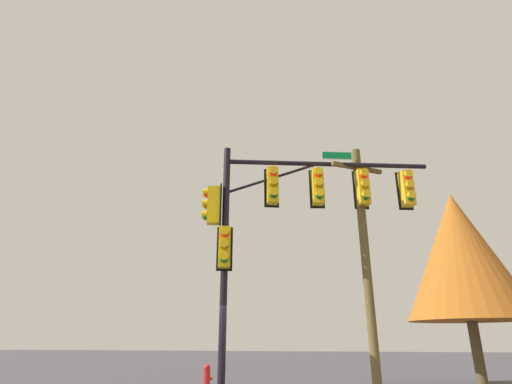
# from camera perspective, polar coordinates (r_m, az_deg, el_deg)

# --- Properties ---
(signal_pole_assembly) EXTENTS (6.60, 2.50, 7.13)m
(signal_pole_assembly) POSITION_cam_1_polar(r_m,az_deg,el_deg) (11.88, 4.72, -2.44)
(signal_pole_assembly) COLOR black
(signal_pole_assembly) RESTS_ON ground_plane
(utility_pole) EXTENTS (1.54, 1.14, 7.28)m
(utility_pole) POSITION_cam_1_polar(r_m,az_deg,el_deg) (12.26, 15.10, -9.17)
(utility_pole) COLOR brown
(utility_pole) RESTS_ON ground_plane
(fire_hydrant) EXTENTS (0.33, 0.24, 0.83)m
(fire_hydrant) POSITION_cam_1_polar(r_m,az_deg,el_deg) (15.96, -6.88, -24.29)
(fire_hydrant) COLOR red
(fire_hydrant) RESTS_ON ground_plane
(tree_near) EXTENTS (4.68, 4.68, 7.53)m
(tree_near) POSITION_cam_1_polar(r_m,az_deg,el_deg) (18.69, 26.67, -7.79)
(tree_near) COLOR brown
(tree_near) RESTS_ON ground_plane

